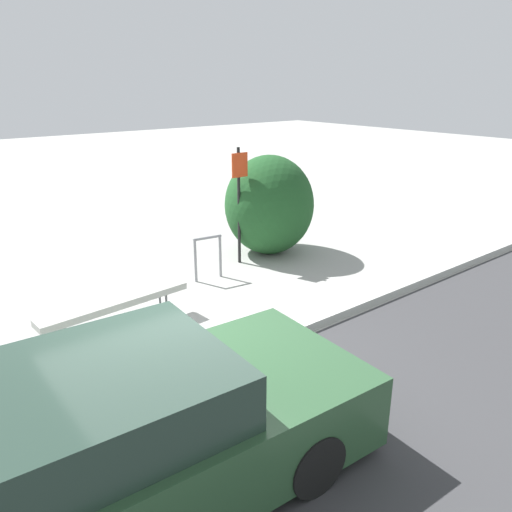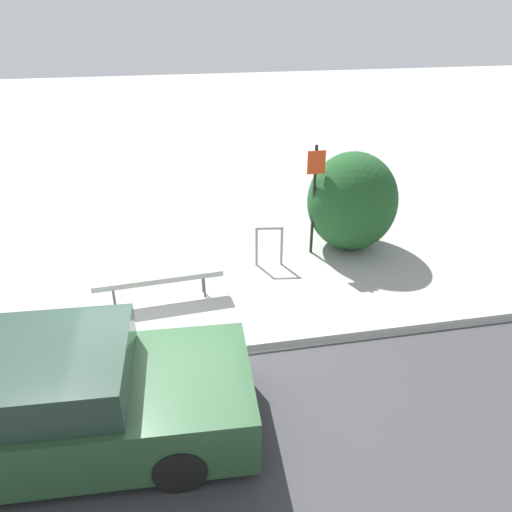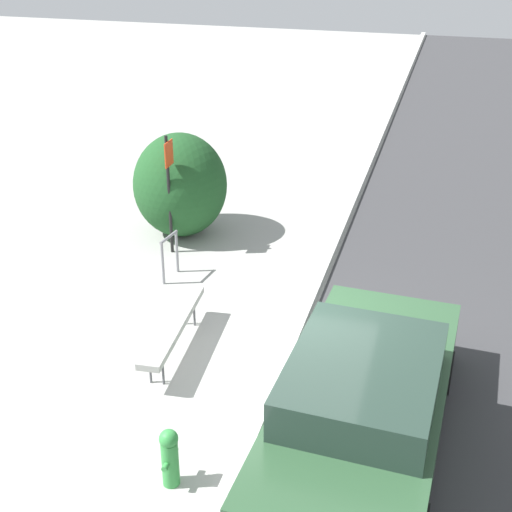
# 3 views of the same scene
# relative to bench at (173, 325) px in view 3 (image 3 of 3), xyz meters

# --- Properties ---
(ground_plane) EXTENTS (60.00, 60.00, 0.00)m
(ground_plane) POSITION_rel_bench_xyz_m (-0.04, -1.64, -0.47)
(ground_plane) COLOR #9E9E99
(curb) EXTENTS (60.00, 0.20, 0.13)m
(curb) POSITION_rel_bench_xyz_m (-0.04, -1.64, -0.40)
(curb) COLOR #B7B7B2
(curb) RESTS_ON ground_plane
(bench) EXTENTS (2.26, 0.50, 0.52)m
(bench) POSITION_rel_bench_xyz_m (0.00, 0.00, 0.00)
(bench) COLOR #515156
(bench) RESTS_ON ground_plane
(bike_rack) EXTENTS (0.55, 0.13, 0.83)m
(bike_rack) POSITION_rel_bench_xyz_m (2.18, 0.93, 0.04)
(bike_rack) COLOR gray
(bike_rack) RESTS_ON ground_plane
(sign_post) EXTENTS (0.36, 0.08, 2.30)m
(sign_post) POSITION_rel_bench_xyz_m (3.17, 1.28, 0.92)
(sign_post) COLOR black
(sign_post) RESTS_ON ground_plane
(fire_hydrant) EXTENTS (0.36, 0.22, 0.77)m
(fire_hydrant) POSITION_rel_bench_xyz_m (-2.51, -0.96, -0.06)
(fire_hydrant) COLOR #338C3F
(fire_hydrant) RESTS_ON ground_plane
(shrub_hedge) EXTENTS (1.87, 1.84, 2.07)m
(shrub_hedge) POSITION_rel_bench_xyz_m (4.05, 1.42, 0.57)
(shrub_hedge) COLOR #1E4C23
(shrub_hedge) RESTS_ON ground_plane
(parked_car_near) EXTENTS (4.76, 2.11, 1.37)m
(parked_car_near) POSITION_rel_bench_xyz_m (-1.30, -2.96, 0.17)
(parked_car_near) COLOR black
(parked_car_near) RESTS_ON ground_plane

